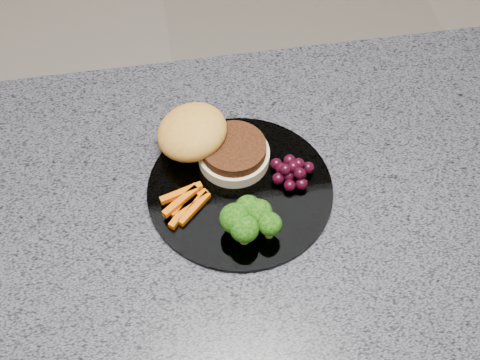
# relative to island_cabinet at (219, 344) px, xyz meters

# --- Properties ---
(island_cabinet) EXTENTS (1.20, 0.60, 0.86)m
(island_cabinet) POSITION_rel_island_cabinet_xyz_m (0.00, 0.00, 0.00)
(island_cabinet) COLOR brown
(island_cabinet) RESTS_ON ground
(countertop) EXTENTS (1.20, 0.60, 0.04)m
(countertop) POSITION_rel_island_cabinet_xyz_m (0.00, 0.00, 0.45)
(countertop) COLOR #52525C
(countertop) RESTS_ON island_cabinet
(plate) EXTENTS (0.26, 0.26, 0.01)m
(plate) POSITION_rel_island_cabinet_xyz_m (0.05, 0.03, 0.47)
(plate) COLOR white
(plate) RESTS_ON countertop
(burger) EXTENTS (0.18, 0.16, 0.06)m
(burger) POSITION_rel_island_cabinet_xyz_m (0.01, 0.10, 0.50)
(burger) COLOR beige
(burger) RESTS_ON plate
(carrot_sticks) EXTENTS (0.07, 0.07, 0.02)m
(carrot_sticks) POSITION_rel_island_cabinet_xyz_m (-0.03, 0.01, 0.48)
(carrot_sticks) COLOR #D05703
(carrot_sticks) RESTS_ON plate
(broccoli) EXTENTS (0.08, 0.07, 0.05)m
(broccoli) POSITION_rel_island_cabinet_xyz_m (0.05, -0.04, 0.50)
(broccoli) COLOR olive
(broccoli) RESTS_ON plate
(grape_bunch) EXTENTS (0.06, 0.06, 0.03)m
(grape_bunch) POSITION_rel_island_cabinet_xyz_m (0.12, 0.04, 0.49)
(grape_bunch) COLOR black
(grape_bunch) RESTS_ON plate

